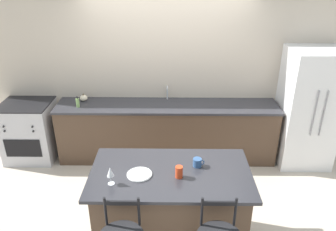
% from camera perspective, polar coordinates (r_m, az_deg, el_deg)
% --- Properties ---
extents(ground_plane, '(18.00, 18.00, 0.00)m').
position_cam_1_polar(ground_plane, '(5.10, -0.21, -9.15)').
color(ground_plane, beige).
extents(wall_back, '(6.00, 0.07, 2.70)m').
position_cam_1_polar(wall_back, '(5.12, -0.12, 7.85)').
color(wall_back, beige).
rests_on(wall_back, ground_plane).
extents(back_counter, '(3.37, 0.66, 0.91)m').
position_cam_1_polar(back_counter, '(5.18, -0.16, -2.66)').
color(back_counter, '#4C3828').
rests_on(back_counter, ground_plane).
extents(sink_faucet, '(0.02, 0.13, 0.22)m').
position_cam_1_polar(sink_faucet, '(5.11, -0.13, 4.24)').
color(sink_faucet, '#ADAFB5').
rests_on(sink_faucet, back_counter).
extents(kitchen_island, '(1.63, 0.91, 0.96)m').
position_cam_1_polar(kitchen_island, '(3.65, 0.44, -15.94)').
color(kitchen_island, '#4C3828').
rests_on(kitchen_island, ground_plane).
extents(refrigerator, '(0.77, 0.76, 1.79)m').
position_cam_1_polar(refrigerator, '(5.32, 23.14, 1.17)').
color(refrigerator, white).
rests_on(refrigerator, ground_plane).
extents(oven_range, '(0.75, 0.69, 0.93)m').
position_cam_1_polar(oven_range, '(5.60, -22.86, -2.46)').
color(oven_range, '#B7B7BC').
rests_on(oven_range, ground_plane).
extents(dinner_plate, '(0.25, 0.25, 0.02)m').
position_cam_1_polar(dinner_plate, '(3.33, -4.99, -10.14)').
color(dinner_plate, white).
rests_on(dinner_plate, kitchen_island).
extents(wine_glass, '(0.07, 0.07, 0.19)m').
position_cam_1_polar(wine_glass, '(3.17, -10.02, -9.70)').
color(wine_glass, white).
rests_on(wine_glass, kitchen_island).
extents(coffee_mug, '(0.12, 0.09, 0.09)m').
position_cam_1_polar(coffee_mug, '(3.43, 5.16, -8.15)').
color(coffee_mug, '#335689').
rests_on(coffee_mug, kitchen_island).
extents(tumbler_cup, '(0.07, 0.07, 0.12)m').
position_cam_1_polar(tumbler_cup, '(3.25, 1.93, -9.80)').
color(tumbler_cup, red).
rests_on(tumbler_cup, kitchen_island).
extents(pumpkin_decoration, '(0.12, 0.12, 0.11)m').
position_cam_1_polar(pumpkin_decoration, '(5.26, -14.49, 2.99)').
color(pumpkin_decoration, beige).
rests_on(pumpkin_decoration, back_counter).
extents(soap_bottle, '(0.05, 0.05, 0.17)m').
position_cam_1_polar(soap_bottle, '(5.05, -15.46, 2.18)').
color(soap_bottle, '#89B260').
rests_on(soap_bottle, back_counter).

